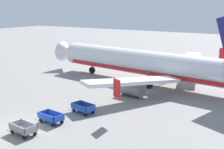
# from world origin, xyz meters

# --- Properties ---
(ground_plane) EXTENTS (220.00, 220.00, 0.00)m
(ground_plane) POSITION_xyz_m (0.00, 0.00, 0.00)
(ground_plane) COLOR gray
(airplane) EXTENTS (37.66, 30.31, 11.34)m
(airplane) POSITION_xyz_m (2.96, 21.82, 3.05)
(airplane) COLOR silver
(airplane) RESTS_ON ground
(baggage_cart_third_in_row) EXTENTS (3.62, 1.72, 1.07)m
(baggage_cart_third_in_row) POSITION_xyz_m (1.51, -1.22, 0.60)
(baggage_cart_third_in_row) COLOR gray
(baggage_cart_third_in_row) RESTS_ON ground
(baggage_cart_fourth_in_row) EXTENTS (3.61, 1.66, 1.07)m
(baggage_cart_fourth_in_row) POSITION_xyz_m (1.65, 2.26, 0.60)
(baggage_cart_fourth_in_row) COLOR #234CB2
(baggage_cart_fourth_in_row) RESTS_ON ground
(baggage_cart_far_end) EXTENTS (3.63, 1.86, 1.07)m
(baggage_cart_far_end) POSITION_xyz_m (2.59, 6.31, 0.60)
(baggage_cart_far_end) COLOR #234CB2
(baggage_cart_far_end) RESTS_ON ground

